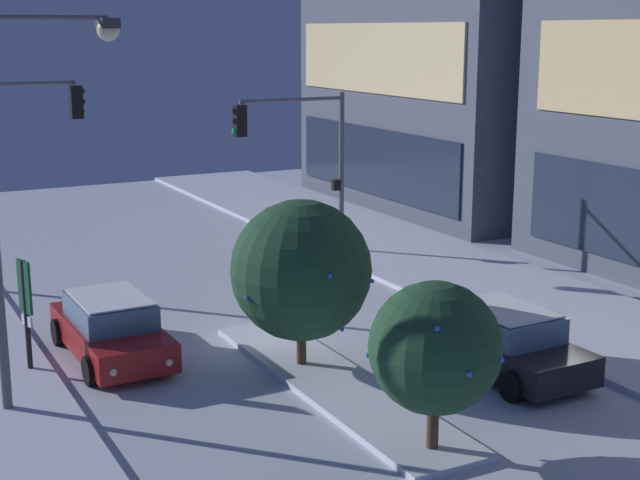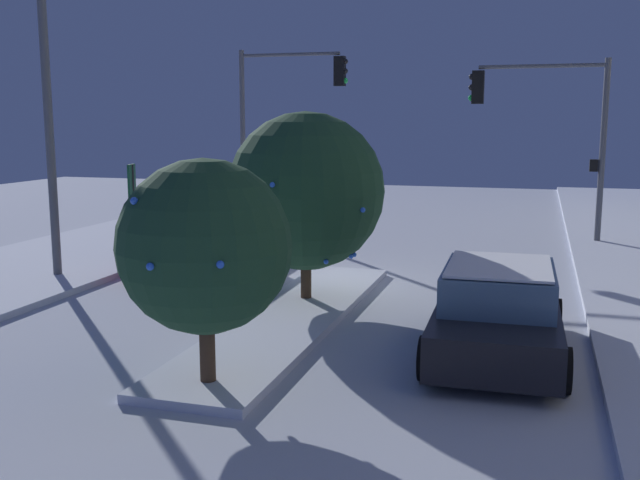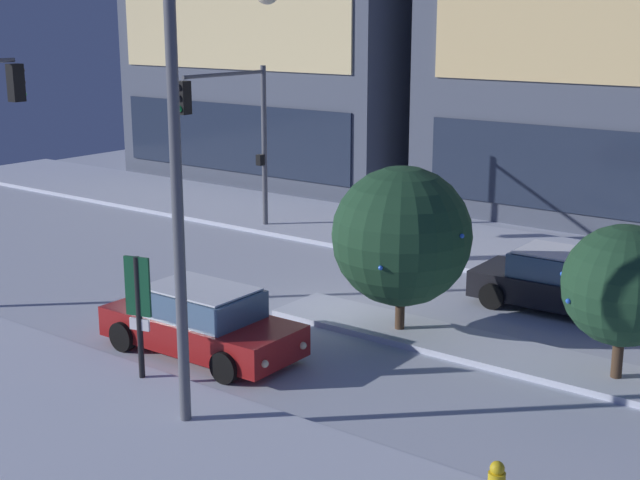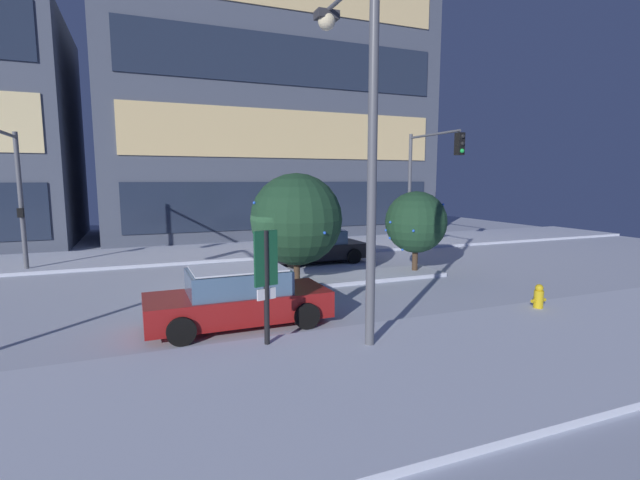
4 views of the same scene
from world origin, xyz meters
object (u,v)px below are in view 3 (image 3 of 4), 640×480
at_px(street_lamp_arched, 205,136).
at_px(parking_info_sign, 139,305).
at_px(traffic_light_corner_far_left, 232,122).
at_px(car_far, 562,282).
at_px(decorated_tree_left_of_median, 402,236).
at_px(decorated_tree_median, 624,286).
at_px(car_near, 201,322).

height_order(street_lamp_arched, parking_info_sign, street_lamp_arched).
bearing_deg(street_lamp_arched, traffic_light_corner_far_left, 40.35).
relative_size(car_far, decorated_tree_left_of_median, 1.13).
xyz_separation_m(car_far, decorated_tree_median, (2.71, -3.78, 1.33)).
height_order(car_near, street_lamp_arched, street_lamp_arched).
xyz_separation_m(car_near, car_far, (5.06, 7.54, -0.00)).
distance_m(street_lamp_arched, decorated_tree_left_of_median, 6.33).
distance_m(decorated_tree_median, decorated_tree_left_of_median, 4.98).
relative_size(car_near, car_far, 1.05).
bearing_deg(parking_info_sign, traffic_light_corner_far_left, 18.51).
relative_size(car_far, decorated_tree_median, 1.37).
bearing_deg(street_lamp_arched, decorated_tree_left_of_median, -5.52).
relative_size(parking_info_sign, decorated_tree_median, 0.81).
distance_m(car_far, decorated_tree_median, 4.84).
bearing_deg(decorated_tree_median, car_far, 125.60).
xyz_separation_m(car_near, decorated_tree_median, (7.77, 3.76, 1.33)).
distance_m(car_near, decorated_tree_median, 8.73).
height_order(street_lamp_arched, decorated_tree_left_of_median, street_lamp_arched).
bearing_deg(car_far, traffic_light_corner_far_left, -4.84).
bearing_deg(traffic_light_corner_far_left, car_far, 86.52).
bearing_deg(decorated_tree_left_of_median, street_lamp_arched, -95.23).
height_order(traffic_light_corner_far_left, street_lamp_arched, street_lamp_arched).
bearing_deg(street_lamp_arched, decorated_tree_median, -43.68).
distance_m(car_far, decorated_tree_left_of_median, 4.83).
distance_m(car_near, traffic_light_corner_far_left, 10.98).
xyz_separation_m(traffic_light_corner_far_left, decorated_tree_median, (14.32, -4.49, -1.76)).
bearing_deg(decorated_tree_median, parking_info_sign, -143.02).
height_order(car_near, car_far, same).
distance_m(traffic_light_corner_far_left, decorated_tree_left_of_median, 10.55).
bearing_deg(decorated_tree_left_of_median, car_near, -127.84).
xyz_separation_m(decorated_tree_median, decorated_tree_left_of_median, (-4.97, -0.16, 0.29)).
distance_m(car_near, car_far, 9.08).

